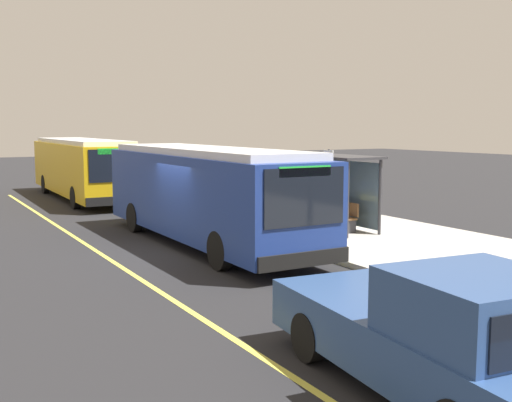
% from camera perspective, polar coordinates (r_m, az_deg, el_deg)
% --- Properties ---
extents(ground_plane, '(120.00, 120.00, 0.00)m').
position_cam_1_polar(ground_plane, '(18.09, -6.74, -4.58)').
color(ground_plane, '#232326').
extents(sidewalk_curb, '(44.00, 6.40, 0.15)m').
position_cam_1_polar(sidewalk_curb, '(21.10, 8.45, -2.74)').
color(sidewalk_curb, '#B7B2A8').
rests_on(sidewalk_curb, ground_plane).
extents(lane_stripe_center, '(36.00, 0.14, 0.01)m').
position_cam_1_polar(lane_stripe_center, '(17.37, -13.46, -5.19)').
color(lane_stripe_center, '#E0D64C').
rests_on(lane_stripe_center, ground_plane).
extents(transit_bus_main, '(10.70, 2.65, 2.95)m').
position_cam_1_polar(transit_bus_main, '(18.77, -4.67, 0.86)').
color(transit_bus_main, navy).
rests_on(transit_bus_main, ground_plane).
extents(transit_bus_second, '(11.85, 2.78, 2.95)m').
position_cam_1_polar(transit_bus_second, '(31.68, -15.74, 3.09)').
color(transit_bus_second, gold).
rests_on(transit_bus_second, ground_plane).
extents(pickup_truck, '(5.57, 2.51, 1.85)m').
position_cam_1_polar(pickup_truck, '(8.61, 16.48, -11.89)').
color(pickup_truck, '#2D4C84').
rests_on(pickup_truck, ground_plane).
extents(bus_shelter, '(2.90, 1.60, 2.48)m').
position_cam_1_polar(bus_shelter, '(20.78, 7.70, 2.24)').
color(bus_shelter, '#333338').
rests_on(bus_shelter, sidewalk_curb).
extents(waiting_bench, '(1.60, 0.48, 0.95)m').
position_cam_1_polar(waiting_bench, '(20.75, 7.66, -1.34)').
color(waiting_bench, brown).
rests_on(waiting_bench, sidewalk_curb).
extents(route_sign_post, '(0.44, 0.08, 2.80)m').
position_cam_1_polar(route_sign_post, '(17.42, 6.67, 1.49)').
color(route_sign_post, '#333338').
rests_on(route_sign_post, sidewalk_curb).
extents(pedestrian_commuter, '(0.24, 0.40, 1.69)m').
position_cam_1_polar(pedestrian_commuter, '(18.91, 6.85, -0.65)').
color(pedestrian_commuter, '#282D47').
rests_on(pedestrian_commuter, sidewalk_curb).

